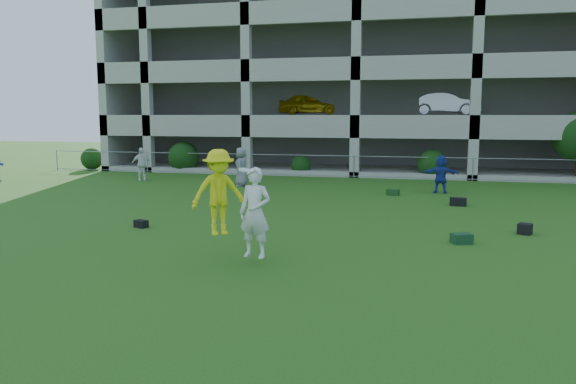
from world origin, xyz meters
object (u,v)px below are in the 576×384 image
(bystander_b, at_px, (141,164))
(frisbee_contest, at_px, (229,198))
(crate_d, at_px, (525,229))
(bystander_c, at_px, (241,167))
(bystander_d, at_px, (441,174))
(parking_garage, at_px, (371,74))

(bystander_b, bearing_deg, frisbee_contest, -85.17)
(crate_d, bearing_deg, bystander_c, 143.50)
(bystander_b, relative_size, frisbee_contest, 0.70)
(bystander_b, distance_m, crate_d, 19.11)
(bystander_b, relative_size, crate_d, 4.77)
(bystander_d, bearing_deg, bystander_b, -7.88)
(bystander_c, xyz_separation_m, parking_garage, (4.68, 13.48, 5.11))
(bystander_c, distance_m, bystander_d, 8.99)
(parking_garage, bearing_deg, bystander_c, -109.13)
(bystander_c, bearing_deg, bystander_b, -108.22)
(bystander_d, height_order, parking_garage, parking_garage)
(bystander_b, xyz_separation_m, frisbee_contest, (9.64, -13.80, 0.62))
(crate_d, xyz_separation_m, frisbee_contest, (-7.11, -4.63, 1.30))
(frisbee_contest, height_order, parking_garage, parking_garage)
(frisbee_contest, bearing_deg, parking_garage, 88.51)
(bystander_c, bearing_deg, bystander_d, 80.41)
(parking_garage, bearing_deg, bystander_b, -129.50)
(bystander_b, height_order, bystander_d, bystander_b)
(bystander_c, relative_size, parking_garage, 0.06)
(bystander_d, bearing_deg, parking_garage, -75.95)
(crate_d, height_order, parking_garage, parking_garage)
(bystander_d, xyz_separation_m, crate_d, (2.11, -8.05, -0.66))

